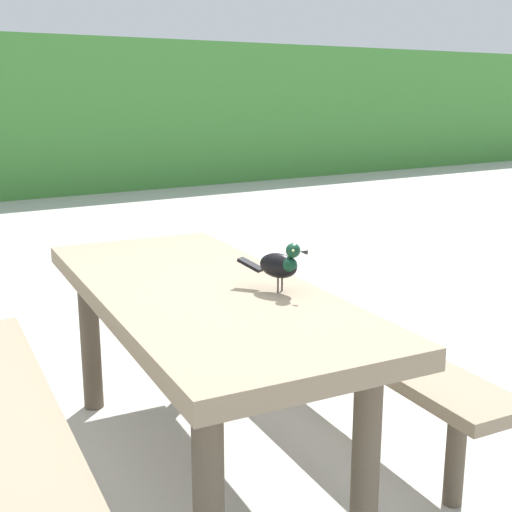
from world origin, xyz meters
TOP-DOWN VIEW (x-y plane):
  - ground_plane at (0.00, 0.00)m, footprint 60.00×60.00m
  - picnic_table_foreground at (0.24, -0.02)m, footprint 1.84×1.86m
  - bird_grackle at (0.45, -0.25)m, footprint 0.15×0.27m

SIDE VIEW (x-z plane):
  - ground_plane at x=0.00m, z-range 0.00..0.00m
  - picnic_table_foreground at x=0.24m, z-range 0.19..0.93m
  - bird_grackle at x=0.45m, z-range 0.75..0.94m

